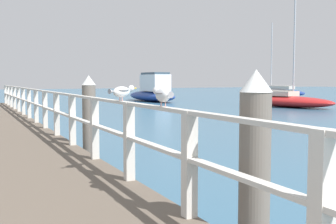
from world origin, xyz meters
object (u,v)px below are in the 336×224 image
at_px(dock_piling_far, 89,118).
at_px(boat_0, 288,100).
at_px(dock_piling_near, 255,169).
at_px(seagull_foreground, 163,94).
at_px(boat_4, 152,92).
at_px(boat_3, 274,92).
at_px(seagull_background, 122,91).

bearing_deg(dock_piling_far, boat_0, 36.05).
xyz_separation_m(dock_piling_near, seagull_foreground, (-0.38, 1.12, 0.64)).
height_order(boat_0, boat_4, boat_0).
xyz_separation_m(dock_piling_near, dock_piling_far, (0.00, 5.57, 0.00)).
distance_m(dock_piling_near, dock_piling_far, 5.57).
relative_size(seagull_foreground, boat_0, 0.06).
height_order(dock_piling_near, boat_3, boat_3).
bearing_deg(dock_piling_near, seagull_background, 98.66).
distance_m(dock_piling_far, boat_3, 35.17).
bearing_deg(seagull_foreground, dock_piling_far, 87.26).
bearing_deg(boat_4, dock_piling_near, 66.23).
xyz_separation_m(boat_0, boat_4, (-4.80, 10.08, 0.34)).
height_order(seagull_foreground, boat_4, boat_4).
xyz_separation_m(dock_piling_near, boat_3, (25.46, 29.83, -0.44)).
distance_m(seagull_foreground, boat_3, 38.64).
distance_m(seagull_background, boat_3, 37.66).
xyz_separation_m(seagull_background, boat_4, (11.23, 24.60, -0.78)).
xyz_separation_m(seagull_foreground, boat_4, (11.24, 25.93, -0.78)).
distance_m(seagull_foreground, boat_4, 28.27).
bearing_deg(seagull_foreground, dock_piling_near, -69.07).
xyz_separation_m(seagull_background, boat_3, (25.83, 27.39, -1.08)).
bearing_deg(seagull_background, boat_4, 134.80).
distance_m(dock_piling_near, boat_0, 23.09).
xyz_separation_m(dock_piling_near, boat_0, (15.66, 16.96, -0.48)).
distance_m(boat_3, boat_4, 14.86).
relative_size(seagull_background, boat_4, 0.07).
bearing_deg(boat_4, seagull_foreground, 64.68).
bearing_deg(seagull_foreground, boat_3, 50.15).
xyz_separation_m(dock_piling_far, boat_4, (10.86, 21.48, -0.14)).
height_order(dock_piling_near, seagull_foreground, dock_piling_near).
bearing_deg(seagull_foreground, boat_0, 46.79).
relative_size(seagull_foreground, boat_4, 0.07).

